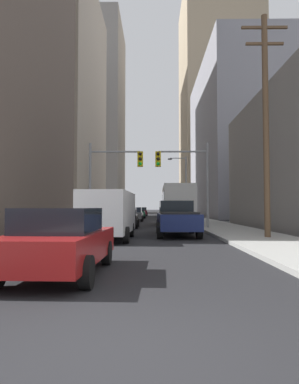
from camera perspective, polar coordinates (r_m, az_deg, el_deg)
The scene contains 19 objects.
ground_plane at distance 3.76m, azimuth -4.95°, elevation -26.75°, with size 400.00×400.00×0.00m, color black.
sidewalk_left at distance 53.73m, azimuth -5.38°, elevation -4.15°, with size 3.67×160.00×0.15m, color #9E9E99.
sidewalk_right at distance 53.67m, azimuth 5.99°, elevation -4.15°, with size 3.67×160.00×0.15m, color #9E9E99.
city_bus at distance 31.40m, azimuth 4.59°, elevation -1.88°, with size 2.67×11.53×3.40m.
pickup_truck_navy at distance 18.31m, azimuth 4.67°, elevation -4.49°, with size 2.20×5.44×1.90m.
cargo_van_white at distance 16.01m, azimuth -6.90°, elevation -3.49°, with size 2.20×5.28×2.26m.
sedan_red at distance 7.95m, azimuth -14.93°, elevation -8.06°, with size 1.95×4.25×1.52m.
sedan_black at distance 25.24m, azimuth -4.11°, elevation -4.34°, with size 1.95×4.23×1.52m.
sedan_grey at distance 36.73m, azimuth -2.62°, elevation -3.80°, with size 1.95×4.23×1.52m.
sedan_green at distance 46.55m, azimuth -1.89°, elevation -3.54°, with size 1.95×4.22×1.52m.
sedan_maroon at distance 58.47m, azimuth -1.31°, elevation -3.35°, with size 1.95×4.25×1.52m.
traffic_signal_near_left at distance 23.41m, azimuth -6.22°, elevation 3.55°, with size 3.77×0.44×6.00m.
traffic_signal_near_right at distance 23.34m, azimuth 6.01°, elevation 3.56°, with size 3.69×0.44×6.00m.
utility_pole_right at distance 17.16m, azimuth 19.17°, elevation 11.47°, with size 2.20×0.28×10.78m.
street_lamp_right at distance 39.45m, azimuth 5.74°, elevation 1.75°, with size 2.23×0.32×7.50m.
building_left_mid_office at distance 55.98m, azimuth -18.71°, elevation 14.31°, with size 18.19×23.71×35.38m, color #B7A893.
building_left_far_tower at distance 95.60m, azimuth -12.05°, elevation 12.15°, with size 23.95×21.78×51.57m, color gray.
building_right_mid_block at distance 58.02m, azimuth 15.72°, elevation 8.26°, with size 14.25×29.27×24.75m, color #93939E.
building_right_far_highrise at distance 99.21m, azimuth 11.53°, elevation 14.60°, with size 19.73×27.43×61.57m, color tan.
Camera 1 is at (0.33, -3.42, 1.54)m, focal length 31.36 mm.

